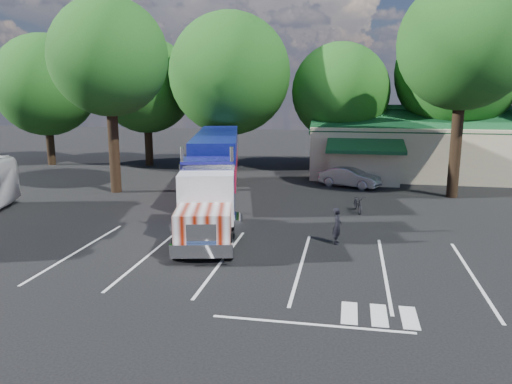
% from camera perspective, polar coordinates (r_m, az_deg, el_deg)
% --- Properties ---
extents(ground, '(120.00, 120.00, 0.00)m').
position_cam_1_polar(ground, '(26.11, -0.55, -3.47)').
color(ground, black).
rests_on(ground, ground).
extents(event_hall, '(24.20, 14.12, 5.55)m').
position_cam_1_polar(event_hall, '(43.67, 22.36, 4.75)').
color(event_hall, '#BBB38B').
rests_on(event_hall, ground).
extents(tree_row_a, '(9.00, 9.00, 11.68)m').
position_cam_1_polar(tree_row_a, '(49.23, -22.92, 11.19)').
color(tree_row_a, black).
rests_on(tree_row_a, ground).
extents(tree_row_b, '(8.40, 8.40, 11.35)m').
position_cam_1_polar(tree_row_b, '(46.14, -12.43, 11.81)').
color(tree_row_b, black).
rests_on(tree_row_b, ground).
extents(tree_row_c, '(10.00, 10.00, 13.05)m').
position_cam_1_polar(tree_row_c, '(42.11, -3.02, 13.33)').
color(tree_row_c, black).
rests_on(tree_row_c, ground).
extents(tree_row_d, '(8.00, 8.00, 10.60)m').
position_cam_1_polar(tree_row_d, '(42.22, 9.63, 11.21)').
color(tree_row_d, black).
rests_on(tree_row_d, ground).
extents(tree_row_e, '(9.60, 9.60, 12.90)m').
position_cam_1_polar(tree_row_e, '(43.49, 21.94, 12.53)').
color(tree_row_e, black).
rests_on(tree_row_e, ground).
extents(tree_near_left, '(7.60, 7.60, 12.65)m').
position_cam_1_polar(tree_near_left, '(34.42, -16.48, 14.54)').
color(tree_near_left, black).
rests_on(tree_near_left, ground).
extents(tree_near_right, '(8.00, 8.00, 13.50)m').
position_cam_1_polar(tree_near_right, '(33.96, 22.67, 15.27)').
color(tree_near_right, black).
rests_on(tree_near_right, ground).
extents(semi_truck, '(6.75, 20.29, 4.24)m').
position_cam_1_polar(semi_truck, '(29.98, -4.71, 3.15)').
color(semi_truck, black).
rests_on(semi_truck, ground).
extents(woman, '(0.45, 0.64, 1.66)m').
position_cam_1_polar(woman, '(22.64, 9.27, -3.83)').
color(woman, black).
rests_on(woman, ground).
extents(bicycle, '(0.99, 1.94, 0.97)m').
position_cam_1_polar(bicycle, '(28.78, 11.58, -1.28)').
color(bicycle, black).
rests_on(bicycle, ground).
extents(silver_sedan, '(4.53, 3.02, 1.41)m').
position_cam_1_polar(silver_sedan, '(35.90, 10.67, 1.67)').
color(silver_sedan, '#A8ABB0').
rests_on(silver_sedan, ground).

